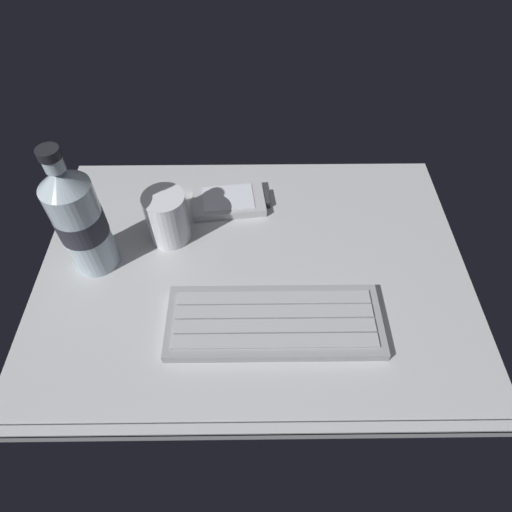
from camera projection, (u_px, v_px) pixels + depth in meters
The scene contains 5 objects.
ground_plane at pixel (256, 274), 65.32cm from camera, with size 64.00×48.00×2.80cm.
keyboard at pixel (277, 321), 58.12cm from camera, with size 29.02×11.04×1.70cm.
handheld_device at pixel (232, 200), 72.71cm from camera, with size 13.34×8.85×1.50cm.
juice_cup at pixel (170, 219), 65.72cm from camera, with size 6.40×6.40×8.50cm.
water_bottle at pixel (82, 220), 58.61cm from camera, with size 6.73×6.73×20.80cm.
Camera 1 is at (-0.40, -38.81, 51.80)cm, focal length 30.25 mm.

